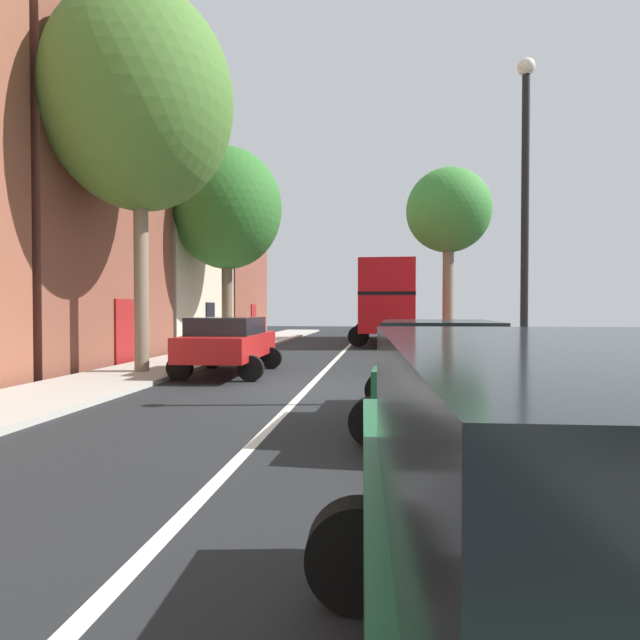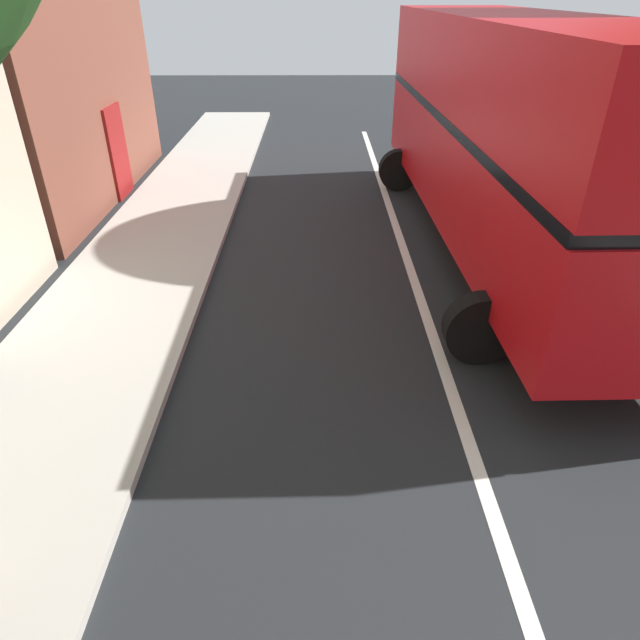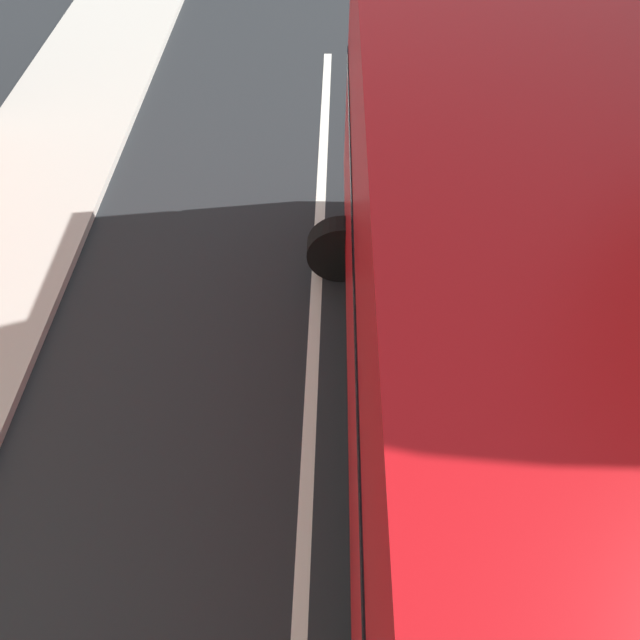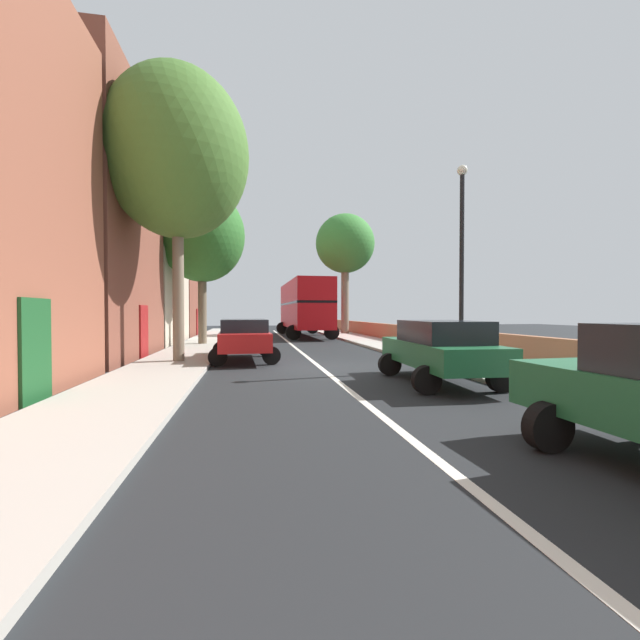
% 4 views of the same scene
% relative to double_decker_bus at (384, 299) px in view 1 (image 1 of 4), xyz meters
% --- Properties ---
extents(ground_plane, '(84.00, 84.00, 0.00)m').
position_rel_double_decker_bus_xyz_m(ground_plane, '(-1.70, -16.66, -2.35)').
color(ground_plane, black).
extents(road_centre_line, '(0.16, 54.00, 0.01)m').
position_rel_double_decker_bus_xyz_m(road_centre_line, '(-1.70, -16.66, -2.35)').
color(road_centre_line, silver).
rests_on(road_centre_line, ground).
extents(sidewalk_left, '(2.60, 60.00, 0.12)m').
position_rel_double_decker_bus_xyz_m(sidewalk_left, '(-6.60, -16.66, -2.29)').
color(sidewalk_left, '#B2ADA3').
rests_on(sidewalk_left, ground).
extents(sidewalk_right, '(2.60, 60.00, 0.12)m').
position_rel_double_decker_bus_xyz_m(sidewalk_right, '(3.20, -16.66, -2.29)').
color(sidewalk_right, '#B2ADA3').
rests_on(sidewalk_right, ground).
extents(boundary_wall_right, '(0.36, 54.00, 1.07)m').
position_rel_double_decker_bus_xyz_m(boundary_wall_right, '(4.75, -16.66, -1.82)').
color(boundary_wall_right, '#9E6647').
rests_on(boundary_wall_right, ground).
extents(double_decker_bus, '(3.69, 11.08, 4.06)m').
position_rel_double_decker_bus_xyz_m(double_decker_bus, '(0.00, 0.00, 0.00)').
color(double_decker_bus, '#B70E13').
rests_on(double_decker_bus, ground).
extents(parked_car_green_right_0, '(2.52, 4.14, 1.68)m').
position_rel_double_decker_bus_xyz_m(parked_car_green_right_0, '(0.80, -26.11, -1.40)').
color(parked_car_green_right_0, '#1E6038').
rests_on(parked_car_green_right_0, ground).
extents(parked_car_red_left_2, '(2.54, 4.39, 1.56)m').
position_rel_double_decker_bus_xyz_m(parked_car_red_left_2, '(-4.20, -14.42, -1.45)').
color(parked_car_red_left_2, '#AD1919').
rests_on(parked_car_red_left_2, ground).
extents(parked_car_green_right_4, '(2.52, 4.31, 1.60)m').
position_rel_double_decker_bus_xyz_m(parked_car_green_right_4, '(0.80, -20.02, -1.44)').
color(parked_car_green_right_4, '#1E6038').
rests_on(parked_car_green_right_4, ground).
extents(street_tree_left_0, '(4.59, 4.59, 8.41)m').
position_rel_double_decker_bus_xyz_m(street_tree_left_0, '(-6.55, -7.14, 3.61)').
color(street_tree_left_0, brown).
rests_on(street_tree_left_0, sidewalk_left).
extents(street_tree_right_1, '(4.75, 4.75, 9.65)m').
position_rel_double_decker_bus_xyz_m(street_tree_right_1, '(3.59, 1.74, 4.95)').
color(street_tree_right_1, '#7A6B56').
rests_on(street_tree_right_1, sidewalk_right).
extents(street_tree_left_2, '(4.90, 4.90, 10.12)m').
position_rel_double_decker_bus_xyz_m(street_tree_left_2, '(-6.44, -14.94, 4.94)').
color(street_tree_left_2, '#7A6B56').
rests_on(street_tree_left_2, sidewalk_left).
extents(lamppost_right, '(0.32, 0.32, 6.31)m').
position_rel_double_decker_bus_xyz_m(lamppost_right, '(2.60, -17.89, 1.45)').
color(lamppost_right, black).
rests_on(lamppost_right, sidewalk_right).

